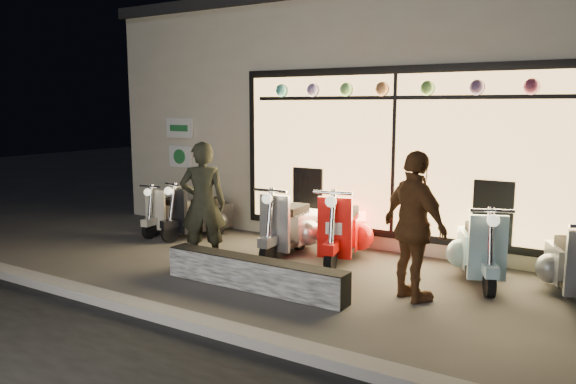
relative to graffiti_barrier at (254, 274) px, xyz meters
name	(u,v)px	position (x,y,z in m)	size (l,w,h in m)	color
ground	(282,276)	(0.00, 0.65, -0.20)	(40.00, 40.00, 0.00)	#383533
kerb	(180,319)	(0.00, -1.35, -0.14)	(40.00, 0.25, 0.12)	slate
shop_building	(413,114)	(0.00, 5.63, 1.90)	(10.20, 6.23, 4.20)	beige
graffiti_barrier	(254,274)	(0.00, 0.00, 0.00)	(2.56, 0.28, 0.40)	black
scooter_silver	(292,226)	(-0.52, 1.75, 0.22)	(0.54, 1.48, 1.05)	black
scooter_red	(344,230)	(0.32, 1.88, 0.24)	(0.71, 1.52, 1.08)	black
scooter_black	(205,215)	(-2.40, 1.90, 0.18)	(0.70, 1.32, 0.95)	black
scooter_cream	(172,212)	(-3.16, 1.88, 0.15)	(0.47, 1.24, 0.88)	black
scooter_blue	(479,249)	(2.28, 1.93, 0.21)	(0.83, 1.40, 1.02)	black
scooter_grey	(571,264)	(3.38, 1.88, 0.18)	(0.75, 1.32, 0.96)	black
man	(203,204)	(-1.28, 0.55, 0.69)	(0.65, 0.43, 1.78)	black
woman	(415,227)	(1.82, 0.69, 0.69)	(1.04, 0.43, 1.78)	brown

